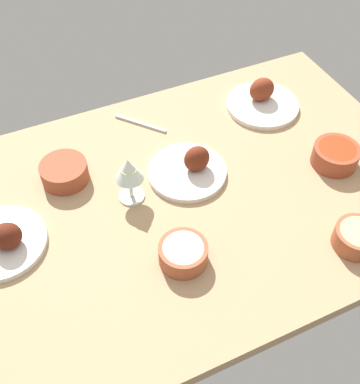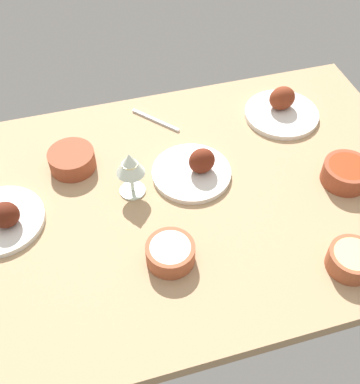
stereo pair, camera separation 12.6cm
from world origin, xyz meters
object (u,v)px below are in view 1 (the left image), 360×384
at_px(bowl_sauce, 335,155).
at_px(bowl_cream, 183,253).
at_px(plate_far_side, 262,100).
at_px(plate_center_main, 3,241).
at_px(plate_near_viewer, 190,168).
at_px(bowl_potatoes, 357,237).
at_px(fork_loose, 140,123).
at_px(wine_glass, 129,171).
at_px(bowl_pasta, 64,172).

bearing_deg(bowl_sauce, bowl_cream, -167.42).
height_order(plate_far_side, plate_center_main, plate_far_side).
bearing_deg(plate_near_viewer, bowl_potatoes, -55.41).
relative_size(plate_near_viewer, fork_loose, 1.27).
xyz_separation_m(plate_far_side, plate_center_main, (-0.86, -0.21, -0.00)).
bearing_deg(wine_glass, bowl_cream, -80.15).
bearing_deg(bowl_sauce, fork_loose, 138.86).
bearing_deg(plate_near_viewer, wine_glass, -175.77).
bearing_deg(bowl_cream, plate_near_viewer, 61.42).
bearing_deg(bowl_pasta, plate_center_main, -142.07).
xyz_separation_m(plate_center_main, bowl_sauce, (0.92, -0.10, 0.01)).
height_order(bowl_pasta, fork_loose, bowl_pasta).
bearing_deg(bowl_sauce, plate_far_side, 99.55).
xyz_separation_m(bowl_pasta, wine_glass, (0.14, -0.14, 0.07)).
distance_m(plate_center_main, bowl_potatoes, 0.87).
height_order(bowl_cream, fork_loose, bowl_cream).
bearing_deg(bowl_cream, plate_far_side, 41.85).
relative_size(plate_far_side, bowl_cream, 1.95).
xyz_separation_m(plate_far_side, wine_glass, (-0.52, -0.19, 0.08)).
height_order(bowl_potatoes, fork_loose, bowl_potatoes).
distance_m(plate_near_viewer, wine_glass, 0.20).
bearing_deg(wine_glass, plate_center_main, -176.90).
height_order(bowl_cream, wine_glass, wine_glass).
height_order(plate_center_main, bowl_pasta, plate_center_main).
height_order(bowl_sauce, bowl_pasta, bowl_sauce).
bearing_deg(wine_glass, plate_near_viewer, 4.23).
bearing_deg(plate_near_viewer, bowl_sauce, -18.95).
distance_m(plate_far_side, bowl_potatoes, 0.57).
xyz_separation_m(plate_near_viewer, plate_far_side, (0.34, 0.18, 0.00)).
bearing_deg(fork_loose, plate_center_main, -99.54).
distance_m(bowl_cream, bowl_pasta, 0.42).
relative_size(bowl_potatoes, fork_loose, 0.65).
relative_size(plate_far_side, fork_loose, 1.32).
bearing_deg(fork_loose, bowl_potatoes, -14.09).
height_order(bowl_potatoes, wine_glass, wine_glass).
bearing_deg(bowl_pasta, bowl_sauce, -19.86).
relative_size(plate_center_main, bowl_cream, 1.90).
xyz_separation_m(plate_center_main, bowl_potatoes, (0.79, -0.36, 0.01)).
distance_m(plate_near_viewer, plate_far_side, 0.38).
bearing_deg(wine_glass, bowl_potatoes, -39.97).
xyz_separation_m(plate_near_viewer, bowl_pasta, (-0.32, 0.12, 0.01)).
xyz_separation_m(bowl_potatoes, wine_glass, (-0.45, 0.37, 0.07)).
distance_m(plate_center_main, fork_loose, 0.55).
height_order(plate_near_viewer, plate_far_side, same).
distance_m(plate_near_viewer, bowl_sauce, 0.41).
bearing_deg(bowl_potatoes, bowl_sauce, 63.77).
relative_size(bowl_potatoes, wine_glass, 0.81).
bearing_deg(plate_near_viewer, plate_far_side, 27.24).
xyz_separation_m(bowl_sauce, bowl_potatoes, (-0.12, -0.25, -0.00)).
xyz_separation_m(plate_center_main, wine_glass, (0.34, 0.02, 0.08)).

